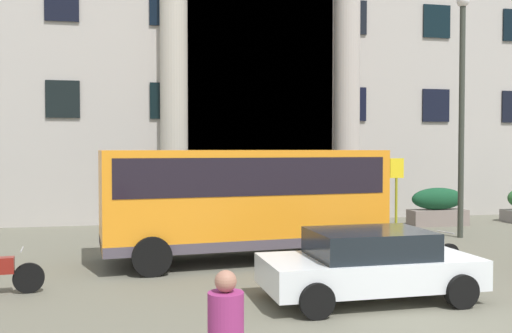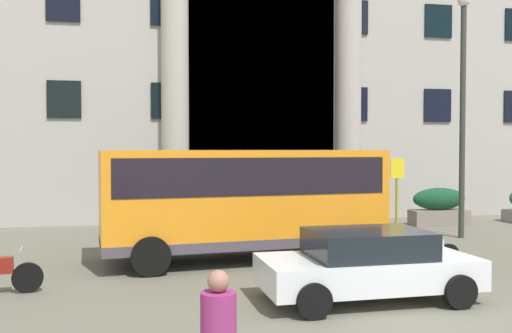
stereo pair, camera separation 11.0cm
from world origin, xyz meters
name	(u,v)px [view 1 (the left image)]	position (x,y,z in m)	size (l,w,h in m)	color
ground_plane	(426,321)	(0.00, 0.00, -0.06)	(80.00, 64.00, 0.12)	#636153
orange_minibus	(244,195)	(-2.13, 5.50, 1.69)	(7.32, 3.23, 2.83)	orange
bus_stop_sign	(396,190)	(2.92, 7.16, 1.60)	(0.44, 0.08, 2.58)	olive
hedge_planter_far_east	(162,217)	(-4.03, 10.25, 0.60)	(2.06, 0.75, 1.23)	#685F58
hedge_planter_entrance_left	(294,213)	(0.49, 10.11, 0.62)	(1.57, 0.82, 1.29)	slate
hedge_planter_entrance_right	(438,207)	(6.15, 10.40, 0.68)	(2.18, 0.76, 1.41)	gray
parked_hatchback_near	(369,264)	(-0.50, 1.23, 0.69)	(4.09, 2.10, 1.33)	silver
motorcycle_near_kerb	(424,252)	(1.73, 3.26, 0.46)	(2.05, 0.74, 0.89)	black
lamppost_plaza_centre	(462,97)	(5.38, 7.64, 4.52)	(0.40, 0.40, 7.78)	#343830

